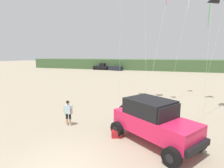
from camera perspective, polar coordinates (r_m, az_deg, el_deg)
name	(u,v)px	position (r m, az deg, el deg)	size (l,w,h in m)	color
dune_ridge	(171,65)	(55.83, 18.20, 5.82)	(90.00, 9.37, 3.11)	#426038
jeep	(153,120)	(9.57, 13.08, -11.28)	(4.94, 4.38, 2.26)	#EA2151
person_watching	(68,112)	(11.89, -13.82, -8.55)	(0.62, 0.32, 1.67)	tan
cooler_box	(116,134)	(10.27, 1.44, -15.66)	(0.56, 0.36, 0.38)	#B21E23
distant_pickup	(101,67)	(54.74, -3.41, 5.56)	(4.60, 2.37, 1.98)	black
distant_sedan	(116,68)	(52.14, 1.18, 5.01)	(4.20, 1.70, 1.20)	#1E232D
kite_white_parafoil	(212,1)	(19.22, 29.33, 22.15)	(1.17, 3.20, 9.80)	black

